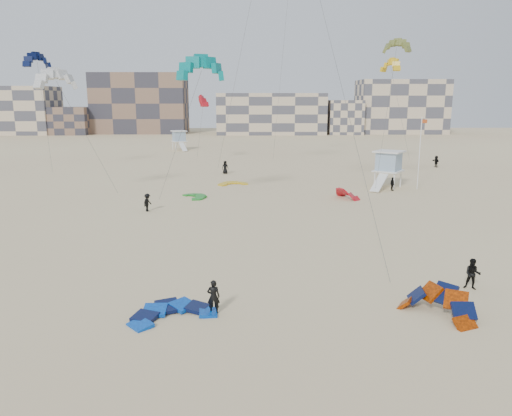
{
  "coord_description": "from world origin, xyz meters",
  "views": [
    {
      "loc": [
        3.45,
        -23.28,
        10.56
      ],
      "look_at": [
        3.85,
        6.0,
        4.1
      ],
      "focal_mm": 35.0,
      "sensor_mm": 36.0,
      "label": 1
    }
  ],
  "objects_px": {
    "kite_ground_blue": "(173,316)",
    "kitesurfer_main": "(214,297)",
    "lifeguard_tower_near": "(388,169)",
    "kite_ground_orange": "(437,315)"
  },
  "relations": [
    {
      "from": "kitesurfer_main",
      "to": "lifeguard_tower_near",
      "type": "bearing_deg",
      "value": -120.07
    },
    {
      "from": "kite_ground_orange",
      "to": "kitesurfer_main",
      "type": "relative_size",
      "value": 2.14
    },
    {
      "from": "kite_ground_blue",
      "to": "kitesurfer_main",
      "type": "height_order",
      "value": "kitesurfer_main"
    },
    {
      "from": "kitesurfer_main",
      "to": "lifeguard_tower_near",
      "type": "relative_size",
      "value": 0.26
    },
    {
      "from": "kite_ground_orange",
      "to": "lifeguard_tower_near",
      "type": "bearing_deg",
      "value": 128.3
    },
    {
      "from": "kite_ground_blue",
      "to": "kite_ground_orange",
      "type": "bearing_deg",
      "value": -24.15
    },
    {
      "from": "kite_ground_orange",
      "to": "lifeguard_tower_near",
      "type": "distance_m",
      "value": 37.13
    },
    {
      "from": "kitesurfer_main",
      "to": "lifeguard_tower_near",
      "type": "xyz_separation_m",
      "value": [
        18.55,
        35.97,
        1.31
      ]
    },
    {
      "from": "kite_ground_orange",
      "to": "kitesurfer_main",
      "type": "bearing_deg",
      "value": -131.93
    },
    {
      "from": "kite_ground_blue",
      "to": "lifeguard_tower_near",
      "type": "relative_size",
      "value": 0.61
    }
  ]
}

